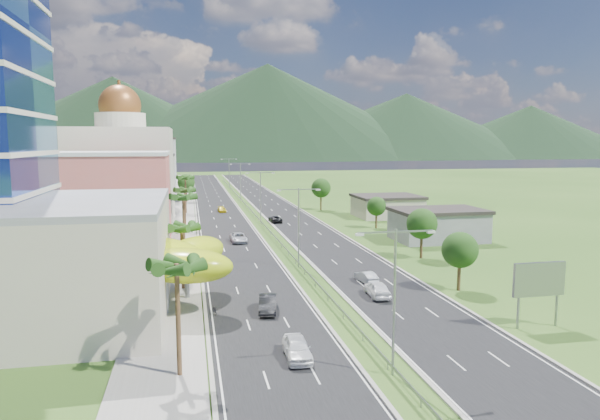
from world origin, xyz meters
TOP-DOWN VIEW (x-y plane):
  - ground at (0.00, 0.00)m, footprint 500.00×500.00m
  - road_left at (-7.50, 90.00)m, footprint 11.00×260.00m
  - road_right at (7.50, 90.00)m, footprint 11.00×260.00m
  - sidewalk_left at (-17.00, 90.00)m, footprint 7.00×260.00m
  - median_guardrail at (0.00, 71.99)m, footprint 0.10×216.06m
  - streetlight_median_a at (0.00, -25.00)m, footprint 6.04×0.25m
  - streetlight_median_b at (0.00, 10.00)m, footprint 6.04×0.25m
  - streetlight_median_c at (0.00, 50.00)m, footprint 6.04×0.25m
  - streetlight_median_d at (0.00, 95.00)m, footprint 6.04×0.25m
  - streetlight_median_e at (0.00, 140.00)m, footprint 6.04×0.25m
  - mall_podium at (-32.00, -6.00)m, footprint 30.00×24.00m
  - lime_canopy at (-20.00, -4.00)m, footprint 18.00×15.00m
  - pink_shophouse at (-28.00, 32.00)m, footprint 20.00×15.00m
  - domed_building at (-28.00, 55.00)m, footprint 20.00×20.00m
  - midrise_grey at (-27.00, 80.00)m, footprint 16.00×15.00m
  - midrise_beige at (-27.00, 102.00)m, footprint 16.00×15.00m
  - midrise_white at (-27.00, 125.00)m, footprint 16.00×15.00m
  - billboard at (17.00, -18.00)m, footprint 5.20×0.35m
  - shed_near at (28.00, 25.00)m, footprint 15.00×10.00m
  - shed_far at (30.00, 55.00)m, footprint 14.00×12.00m
  - palm_tree_a at (-15.50, -22.00)m, footprint 3.60×3.60m
  - palm_tree_b at (-15.50, 2.00)m, footprint 3.60×3.60m
  - palm_tree_c at (-15.50, 22.00)m, footprint 3.60×3.60m
  - palm_tree_d at (-15.50, 45.00)m, footprint 3.60×3.60m
  - palm_tree_e at (-15.50, 70.00)m, footprint 3.60×3.60m
  - leafy_tree_lfar at (-15.50, 95.00)m, footprint 4.90×4.90m
  - leafy_tree_ra at (16.00, -5.00)m, footprint 4.20×4.20m
  - leafy_tree_rb at (19.00, 12.00)m, footprint 4.55×4.55m
  - leafy_tree_rc at (22.00, 40.00)m, footprint 3.85×3.85m
  - leafy_tree_rd at (18.00, 70.00)m, footprint 4.90×4.90m
  - mountain_ridge at (60.00, 450.00)m, footprint 860.00×140.00m
  - car_white_near_left at (-6.36, -20.60)m, footprint 2.19×5.05m
  - car_dark_left at (-6.97, -8.46)m, footprint 2.50×5.20m
  - car_silver_mid_left at (-6.48, 30.10)m, footprint 2.82×5.75m
  - car_yellow_far_left at (-6.91, 70.54)m, footprint 2.19×4.54m
  - car_white_near_right at (5.78, -5.64)m, footprint 2.39×5.23m
  - car_silver_right at (6.53, 0.47)m, footprint 2.06×4.33m
  - car_dark_far_right at (3.30, 51.48)m, footprint 2.60×5.06m
  - motorcycle at (-12.28, -7.96)m, footprint 0.76×1.73m

SIDE VIEW (x-z plane):
  - ground at x=0.00m, z-range 0.00..0.00m
  - mountain_ridge at x=60.00m, z-range -45.00..45.00m
  - road_left at x=-7.50m, z-range 0.00..0.04m
  - road_right at x=7.50m, z-range 0.00..0.04m
  - sidewalk_left at x=-17.00m, z-range 0.00..0.12m
  - motorcycle at x=-12.28m, z-range 0.04..1.11m
  - median_guardrail at x=0.00m, z-range 0.24..1.00m
  - car_yellow_far_left at x=-6.91m, z-range 0.04..1.31m
  - car_dark_far_right at x=3.30m, z-range 0.04..1.41m
  - car_silver_right at x=6.53m, z-range 0.04..1.41m
  - car_silver_mid_left at x=-6.48m, z-range 0.04..1.61m
  - car_dark_left at x=-6.97m, z-range 0.04..1.68m
  - car_white_near_left at x=-6.36m, z-range 0.04..1.74m
  - car_white_near_right at x=5.78m, z-range 0.04..1.78m
  - shed_far at x=30.00m, z-range 0.00..4.40m
  - shed_near at x=28.00m, z-range 0.00..5.00m
  - leafy_tree_rc at x=22.00m, z-range 1.21..7.54m
  - billboard at x=17.00m, z-range 1.32..7.52m
  - leafy_tree_ra at x=16.00m, z-range 1.33..8.23m
  - lime_canopy at x=-20.00m, z-range 1.29..8.69m
  - leafy_tree_rb at x=19.00m, z-range 1.44..8.92m
  - mall_podium at x=-32.00m, z-range 0.00..11.00m
  - leafy_tree_lfar at x=-15.50m, z-range 1.55..9.60m
  - leafy_tree_rd at x=18.00m, z-range 1.55..9.60m
  - midrise_beige at x=-27.00m, z-range 0.00..13.00m
  - streetlight_median_a at x=0.00m, z-range 1.25..12.25m
  - streetlight_median_b at x=0.00m, z-range 1.25..12.25m
  - streetlight_median_c at x=0.00m, z-range 1.25..12.25m
  - streetlight_median_d at x=0.00m, z-range 1.25..12.25m
  - streetlight_median_e at x=0.00m, z-range 1.25..12.25m
  - palm_tree_b at x=-15.50m, z-range 3.01..11.11m
  - pink_shophouse at x=-28.00m, z-range 0.00..15.00m
  - palm_tree_d at x=-15.50m, z-range 3.24..11.84m
  - midrise_grey at x=-27.00m, z-range 0.00..16.00m
  - palm_tree_a at x=-15.50m, z-range 3.47..12.57m
  - palm_tree_e at x=-15.50m, z-range 3.61..13.01m
  - palm_tree_c at x=-15.50m, z-range 3.70..13.30m
  - midrise_white at x=-27.00m, z-range 0.00..18.00m
  - domed_building at x=-28.00m, z-range -3.00..25.70m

